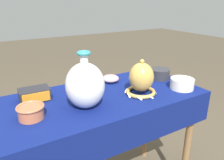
{
  "coord_description": "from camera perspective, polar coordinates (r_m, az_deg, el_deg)",
  "views": [
    {
      "loc": [
        -0.51,
        -1.01,
        1.3
      ],
      "look_at": [
        0.06,
        -0.05,
        0.89
      ],
      "focal_mm": 35.0,
      "sensor_mm": 36.0,
      "label": 1
    }
  ],
  "objects": [
    {
      "name": "cup_wide_celadon",
      "position": [
        1.28,
        -6.54,
        -1.36
      ],
      "size": [
        0.12,
        0.12,
        0.08
      ],
      "color": "#A8CCB7",
      "rests_on": "display_table"
    },
    {
      "name": "vase_tall_bulbous",
      "position": [
        1.08,
        -7.02,
        -1.31
      ],
      "size": [
        0.2,
        0.2,
        0.29
      ],
      "color": "white",
      "rests_on": "display_table"
    },
    {
      "name": "display_table",
      "position": [
        1.27,
        -3.17,
        -8.42
      ],
      "size": [
        1.21,
        0.56,
        0.79
      ],
      "color": "olive",
      "rests_on": "ground_plane"
    },
    {
      "name": "pot_squat_charcoal",
      "position": [
        1.53,
        12.39,
        1.58
      ],
      "size": [
        0.13,
        0.13,
        0.07
      ],
      "primitive_type": "cylinder",
      "color": "#2D2D33",
      "rests_on": "display_table"
    },
    {
      "name": "pot_squat_ivory",
      "position": [
        1.39,
        17.83,
        -0.9
      ],
      "size": [
        0.14,
        0.14,
        0.06
      ],
      "primitive_type": "cylinder",
      "color": "white",
      "rests_on": "display_table"
    },
    {
      "name": "vase_dome_bell",
      "position": [
        1.25,
        7.64,
        0.09
      ],
      "size": [
        0.18,
        0.18,
        0.21
      ],
      "color": "gold",
      "rests_on": "display_table"
    },
    {
      "name": "bowl_shallow_rose",
      "position": [
        1.44,
        -0.4,
        0.4
      ],
      "size": [
        0.11,
        0.11,
        0.05
      ],
      "primitive_type": "ellipsoid",
      "color": "#D19399",
      "rests_on": "display_table"
    },
    {
      "name": "mosaic_tile_box",
      "position": [
        1.25,
        -19.56,
        -3.54
      ],
      "size": [
        0.16,
        0.11,
        0.06
      ],
      "rotation": [
        0.0,
        0.0,
        -0.04
      ],
      "color": "#232328",
      "rests_on": "display_table"
    },
    {
      "name": "cup_wide_terracotta",
      "position": [
        1.07,
        -20.45,
        -7.71
      ],
      "size": [
        0.13,
        0.13,
        0.06
      ],
      "color": "#BC6642",
      "rests_on": "display_table"
    }
  ]
}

